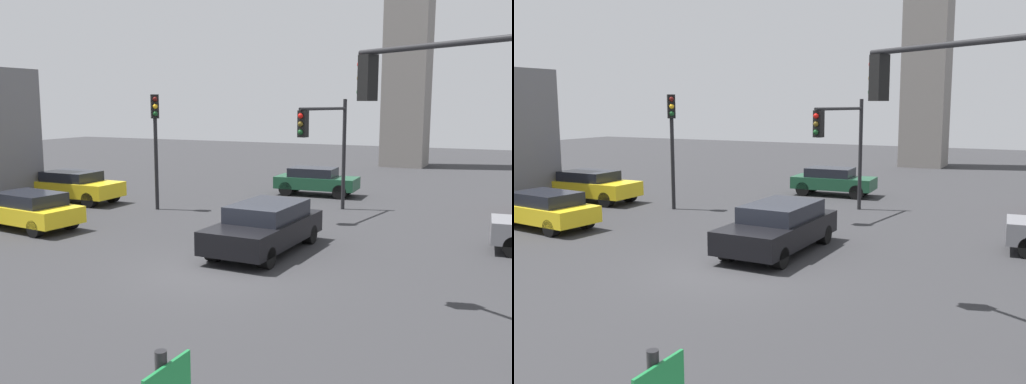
% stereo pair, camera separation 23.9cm
% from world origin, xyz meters
% --- Properties ---
extents(ground_plane, '(95.48, 95.48, 0.00)m').
position_xyz_m(ground_plane, '(0.00, 0.00, 0.00)').
color(ground_plane, '#2D2D30').
extents(traffic_light_0, '(0.46, 0.48, 4.91)m').
position_xyz_m(traffic_light_0, '(-6.85, 6.83, 3.44)').
color(traffic_light_0, black).
rests_on(traffic_light_0, ground_plane).
extents(traffic_light_1, '(0.82, 3.84, 4.72)m').
position_xyz_m(traffic_light_1, '(0.09, 8.55, 3.31)').
color(traffic_light_1, black).
rests_on(traffic_light_1, ground_plane).
extents(traffic_light_2, '(3.91, 2.38, 5.90)m').
position_xyz_m(traffic_light_2, '(6.08, -1.77, 4.24)').
color(traffic_light_2, black).
rests_on(traffic_light_2, ground_plane).
extents(car_0, '(2.15, 4.79, 1.50)m').
position_xyz_m(car_0, '(0.30, 2.45, 0.78)').
color(car_0, black).
rests_on(car_0, ground_plane).
extents(car_3, '(4.36, 1.92, 1.44)m').
position_xyz_m(car_3, '(-11.33, 6.66, 0.77)').
color(car_3, yellow).
rests_on(car_3, ground_plane).
extents(car_4, '(4.42, 2.23, 1.35)m').
position_xyz_m(car_4, '(-8.87, 1.61, 0.72)').
color(car_4, yellow).
rests_on(car_4, ground_plane).
extents(car_5, '(4.10, 1.95, 1.38)m').
position_xyz_m(car_5, '(-1.97, 13.43, 0.74)').
color(car_5, '#19472D').
rests_on(car_5, ground_plane).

